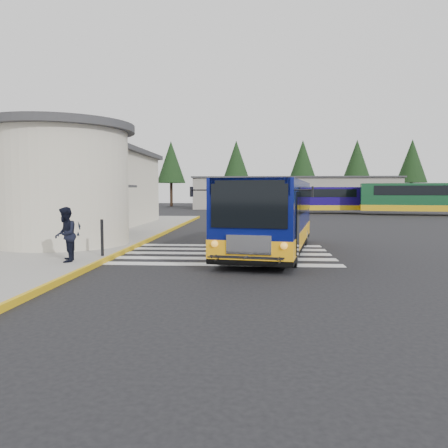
# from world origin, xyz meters

# --- Properties ---
(ground) EXTENTS (140.00, 140.00, 0.00)m
(ground) POSITION_xyz_m (0.00, 0.00, 0.00)
(ground) COLOR black
(ground) RESTS_ON ground
(sidewalk) EXTENTS (10.00, 34.00, 0.15)m
(sidewalk) POSITION_xyz_m (-9.00, 4.00, 0.07)
(sidewalk) COLOR gray
(sidewalk) RESTS_ON ground
(curb_strip) EXTENTS (0.12, 34.00, 0.16)m
(curb_strip) POSITION_xyz_m (-4.05, 4.00, 0.08)
(curb_strip) COLOR gold
(curb_strip) RESTS_ON ground
(station_building) EXTENTS (12.70, 18.70, 4.80)m
(station_building) POSITION_xyz_m (-10.84, 6.91, 2.57)
(station_building) COLOR beige
(station_building) RESTS_ON ground
(crosswalk) EXTENTS (8.00, 5.35, 0.01)m
(crosswalk) POSITION_xyz_m (-0.50, -0.80, 0.01)
(crosswalk) COLOR silver
(crosswalk) RESTS_ON ground
(depot_building) EXTENTS (26.40, 8.40, 4.20)m
(depot_building) POSITION_xyz_m (6.00, 42.00, 2.11)
(depot_building) COLOR gray
(depot_building) RESTS_ON ground
(tree_line) EXTENTS (58.40, 4.40, 10.00)m
(tree_line) POSITION_xyz_m (6.29, 50.00, 6.77)
(tree_line) COLOR black
(tree_line) RESTS_ON ground
(transit_bus) EXTENTS (4.38, 9.68, 2.66)m
(transit_bus) POSITION_xyz_m (1.32, -0.49, 1.27)
(transit_bus) COLOR #070E57
(transit_bus) RESTS_ON ground
(pedestrian_a) EXTENTS (0.66, 0.77, 1.79)m
(pedestrian_a) POSITION_xyz_m (-5.63, -1.38, 1.05)
(pedestrian_a) COLOR black
(pedestrian_a) RESTS_ON sidewalk
(pedestrian_b) EXTENTS (0.84, 0.96, 1.66)m
(pedestrian_b) POSITION_xyz_m (-4.97, -3.92, 0.98)
(pedestrian_b) COLOR black
(pedestrian_b) RESTS_ON sidewalk
(bollard) EXTENTS (0.10, 0.10, 1.22)m
(bollard) POSITION_xyz_m (-4.29, -2.63, 0.76)
(bollard) COLOR black
(bollard) RESTS_ON sidewalk
(far_bus_a) EXTENTS (9.39, 3.64, 2.36)m
(far_bus_a) POSITION_xyz_m (7.48, 29.52, 1.53)
(far_bus_a) COLOR #14075A
(far_bus_a) RESTS_ON ground
(far_bus_b) EXTENTS (10.64, 4.75, 2.65)m
(far_bus_b) POSITION_xyz_m (16.38, 26.90, 1.72)
(far_bus_b) COLOR #124323
(far_bus_b) RESTS_ON ground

